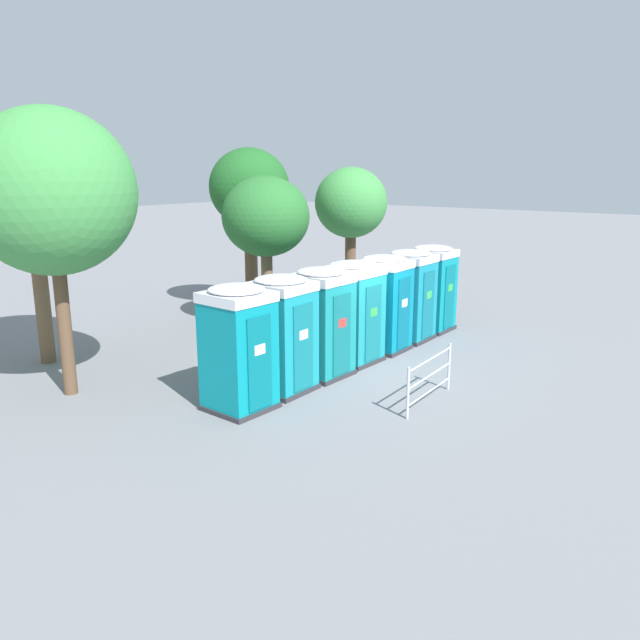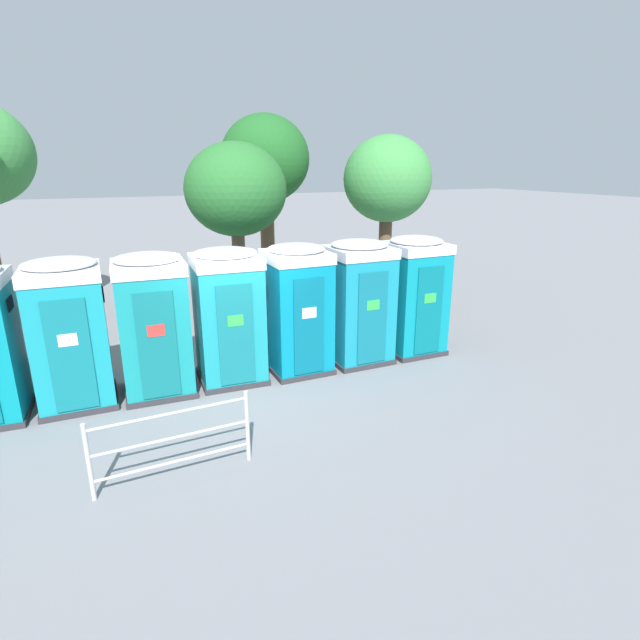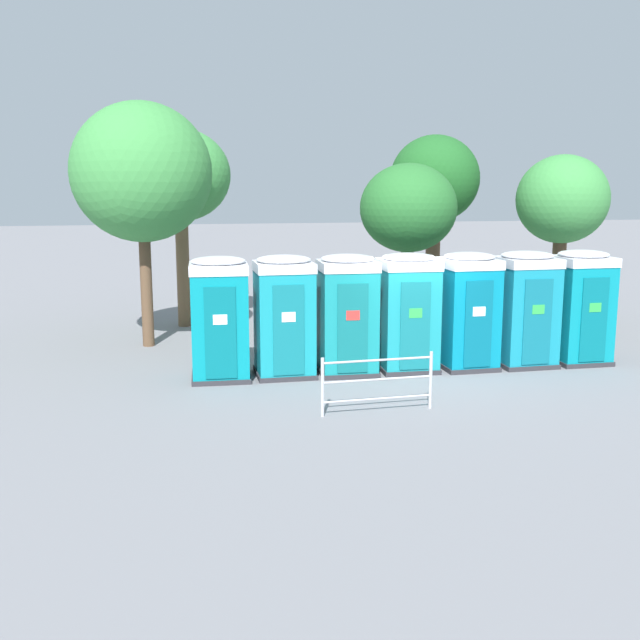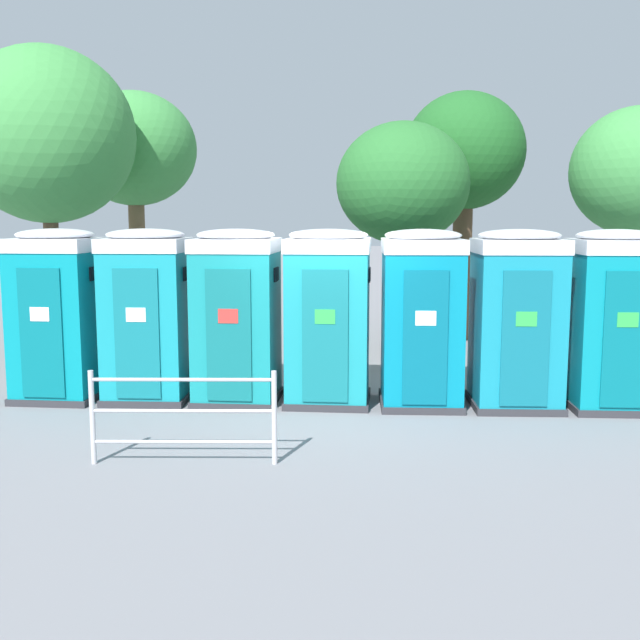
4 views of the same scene
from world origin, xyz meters
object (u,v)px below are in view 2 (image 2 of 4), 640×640
portapotty_1 (70,333)px  street_tree_3 (387,181)px  portapotty_4 (297,308)px  portapotty_6 (414,295)px  portapotty_5 (358,301)px  street_tree_2 (236,191)px  portapotty_3 (229,315)px  street_tree_1 (265,162)px  event_barrier (173,440)px  portapotty_2 (154,324)px

portapotty_1 → street_tree_3: size_ratio=0.53×
portapotty_4 → portapotty_6: (2.68, 0.00, -0.00)m
portapotty_1 → portapotty_5: 5.36m
portapotty_4 → portapotty_5: (1.34, -0.00, -0.00)m
portapotty_1 → street_tree_2: 5.90m
portapotty_4 → portapotty_5: same height
portapotty_3 → street_tree_3: 7.27m
portapotty_5 → street_tree_1: street_tree_1 is taller
street_tree_2 → event_barrier: size_ratio=2.20×
street_tree_1 → street_tree_2: 2.53m
portapotty_2 → portapotty_3: bearing=0.7°
portapotty_4 → street_tree_2: 4.52m
street_tree_3 → portapotty_3: bearing=-144.8°
portapotty_1 → street_tree_1: 8.40m
street_tree_3 → portapotty_1: bearing=-154.7°
portapotty_2 → portapotty_5: bearing=-0.7°
portapotty_2 → street_tree_3: street_tree_3 is taller
portapotty_4 → street_tree_2: (-0.11, 4.03, 2.03)m
portapotty_3 → street_tree_1: size_ratio=0.47×
portapotty_5 → street_tree_1: (-0.03, 6.01, 2.75)m
portapotty_3 → portapotty_5: same height
portapotty_5 → event_barrier: 5.04m
portapotty_1 → portapotty_3: (2.68, -0.04, -0.00)m
portapotty_1 → portapotty_5: bearing=-1.2°
street_tree_1 → street_tree_3: (3.01, -1.95, -0.53)m
portapotty_1 → portapotty_6: bearing=-0.9°
portapotty_1 → street_tree_1: street_tree_1 is taller
portapotty_4 → event_barrier: (-2.79, -2.80, -0.72)m
street_tree_2 → street_tree_3: (4.42, 0.02, 0.19)m
street_tree_1 → portapotty_2: bearing=-123.8°
street_tree_2 → street_tree_1: bearing=54.4°
portapotty_3 → portapotty_2: bearing=-179.3°
portapotty_4 → street_tree_2: size_ratio=0.56×
portapotty_3 → event_barrier: bearing=-116.8°
portapotty_2 → street_tree_1: 7.67m
street_tree_1 → event_barrier: street_tree_1 is taller
portapotty_5 → event_barrier: portapotty_5 is taller
portapotty_2 → portapotty_5: (4.02, -0.05, -0.00)m
portapotty_1 → portapotty_2: same height
portapotty_3 → portapotty_4: (1.34, -0.07, 0.00)m
event_barrier → portapotty_4: bearing=45.2°
street_tree_2 → event_barrier: street_tree_2 is taller
portapotty_1 → event_barrier: size_ratio=1.23×
portapotty_6 → event_barrier: bearing=-152.8°
portapotty_3 → event_barrier: (-1.45, -2.87, -0.72)m
portapotty_2 → street_tree_3: bearing=29.8°
portapotty_2 → portapotty_6: same height
street_tree_2 → portapotty_5: bearing=-70.3°
street_tree_1 → street_tree_3: street_tree_1 is taller
event_barrier → portapotty_3: bearing=63.2°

